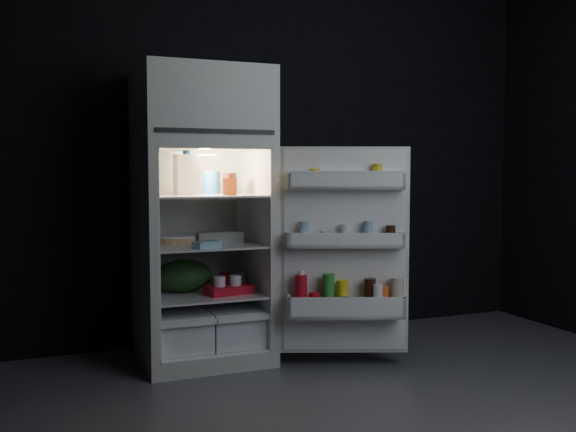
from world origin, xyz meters
name	(u,v)px	position (x,y,z in m)	size (l,w,h in m)	color
floor	(404,419)	(0.00, 0.00, 0.00)	(4.00, 3.40, 0.00)	#535358
wall_back	(276,145)	(0.00, 1.70, 1.35)	(4.00, 0.00, 2.70)	black
refrigerator	(201,206)	(-0.64, 1.32, 0.96)	(0.76, 0.71, 1.78)	beige
fridge_door	(345,253)	(0.10, 0.81, 0.69)	(0.74, 0.44, 1.22)	beige
milk_jug	(187,175)	(-0.74, 1.28, 1.15)	(0.14, 0.14, 0.24)	white
mayo_jar	(211,182)	(-0.56, 1.36, 1.10)	(0.11, 0.11, 0.14)	#205EAE
jam_jar	(230,183)	(-0.47, 1.27, 1.09)	(0.09, 0.09, 0.13)	black
amber_bottle	(153,176)	(-0.91, 1.40, 1.14)	(0.08, 0.08, 0.22)	#B0601C
small_carton	(230,187)	(-0.52, 1.11, 1.08)	(0.08, 0.06, 0.10)	#F0571C
egg_carton	(220,237)	(-0.54, 1.25, 0.76)	(0.28, 0.11, 0.07)	gray
pie	(178,239)	(-0.77, 1.37, 0.75)	(0.32, 0.32, 0.04)	tan
flat_package	(207,245)	(-0.68, 1.03, 0.75)	(0.16, 0.08, 0.04)	#7CACC0
wrapped_pkg	(223,236)	(-0.48, 1.39, 0.75)	(0.12, 0.10, 0.05)	beige
produce_bag	(184,276)	(-0.75, 1.33, 0.52)	(0.36, 0.30, 0.20)	#193815
yogurt_tray	(229,290)	(-0.51, 1.16, 0.45)	(0.28, 0.15, 0.05)	red
small_can_red	(224,280)	(-0.48, 1.39, 0.47)	(0.07, 0.07, 0.09)	red
small_can_silver	(241,279)	(-0.37, 1.37, 0.47)	(0.06, 0.06, 0.09)	silver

